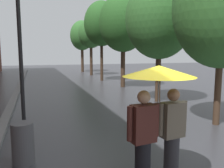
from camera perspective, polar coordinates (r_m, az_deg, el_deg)
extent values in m
cube|color=slate|center=(13.55, -22.24, -2.17)|extent=(0.30, 36.00, 0.12)
cylinder|color=#473323|center=(7.94, 24.33, -1.25)|extent=(0.20, 0.20, 2.22)
ellipsoid|color=#387533|center=(7.97, 25.35, 16.64)|extent=(2.93, 2.93, 3.64)
cylinder|color=#473323|center=(10.91, 11.13, 2.02)|extent=(0.24, 0.24, 2.39)
ellipsoid|color=#387533|center=(10.96, 11.48, 15.37)|extent=(3.03, 3.03, 3.59)
cylinder|color=#473323|center=(15.21, 2.67, 4.36)|extent=(0.28, 0.28, 2.73)
ellipsoid|color=#2D6628|center=(15.30, 2.74, 14.68)|extent=(3.06, 3.06, 3.68)
cylinder|color=#473323|center=(18.78, -2.52, 5.66)|extent=(0.23, 0.23, 3.16)
ellipsoid|color=#2D6628|center=(18.90, -2.57, 14.45)|extent=(2.73, 2.73, 3.49)
cylinder|color=#473323|center=(23.40, -5.07, 5.84)|extent=(0.28, 0.28, 3.00)
ellipsoid|color=#387533|center=(23.46, -5.15, 12.07)|extent=(2.48, 2.48, 2.79)
cylinder|color=#473323|center=(27.54, -7.22, 5.99)|extent=(0.31, 0.31, 2.91)
ellipsoid|color=#387533|center=(27.60, -7.31, 11.64)|extent=(2.69, 2.69, 3.37)
cylinder|color=black|center=(4.09, 7.44, -19.11)|extent=(0.26, 0.26, 0.82)
cube|color=#4C231E|center=(3.82, 7.63, -9.51)|extent=(0.42, 0.27, 0.61)
sphere|color=tan|center=(3.72, 7.75, -3.15)|extent=(0.21, 0.21, 0.21)
cylinder|color=#4C231E|center=(3.69, 4.33, -9.60)|extent=(0.09, 0.09, 0.55)
cylinder|color=#4C231E|center=(3.95, 10.72, -8.54)|extent=(0.09, 0.09, 0.55)
cylinder|color=#2D2D33|center=(4.41, 14.19, -17.27)|extent=(0.26, 0.26, 0.81)
cube|color=#665B4C|center=(4.16, 14.51, -8.38)|extent=(0.42, 0.27, 0.61)
sphere|color=#9E7051|center=(4.07, 14.72, -2.57)|extent=(0.21, 0.21, 0.21)
cylinder|color=#665B4C|center=(4.01, 11.74, -8.49)|extent=(0.09, 0.09, 0.55)
cylinder|color=#665B4C|center=(4.32, 17.11, -7.49)|extent=(0.09, 0.09, 0.55)
cylinder|color=#9E9EA3|center=(3.95, 11.13, -5.77)|extent=(0.02, 0.02, 1.08)
cone|color=yellow|center=(3.85, 11.37, 3.10)|extent=(1.18, 1.18, 0.18)
cylinder|color=black|center=(7.70, -21.27, 5.27)|extent=(0.12, 0.12, 3.99)
cylinder|color=#4C4C51|center=(5.20, -20.86, -13.35)|extent=(0.44, 0.44, 0.85)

